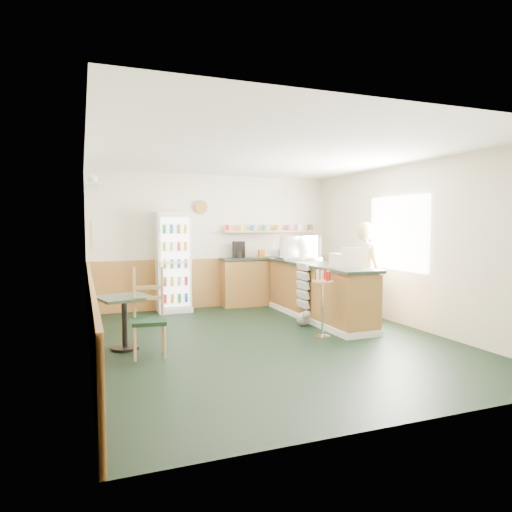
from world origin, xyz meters
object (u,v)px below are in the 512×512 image
drinks_fridge (173,262)px  display_case (299,248)px  cash_register (346,261)px  cafe_chair (148,309)px  cafe_table (124,312)px  condiment_stand (323,293)px  shopkeeper (367,272)px

drinks_fridge → display_case: (2.26, -0.90, 0.27)m
cash_register → cafe_chair: bearing=-170.8°
cafe_table → cafe_chair: (0.27, -0.36, 0.08)m
display_case → condiment_stand: display_case is taller
display_case → condiment_stand: size_ratio=0.80×
cash_register → cafe_table: bearing=-177.2°
shopkeeper → cash_register: bearing=116.6°
cafe_chair → cash_register: bearing=11.1°
display_case → cash_register: bearing=-90.0°
drinks_fridge → cafe_table: 2.76m
display_case → cafe_table: 3.82m
condiment_stand → cash_register: bearing=24.4°
shopkeeper → cafe_chair: shopkeeper is taller
cash_register → shopkeeper: size_ratio=0.24×
drinks_fridge → condiment_stand: 3.32m
drinks_fridge → shopkeeper: 3.66m
cash_register → condiment_stand: bearing=-151.1°
cash_register → display_case: bearing=94.6°
condiment_stand → cafe_table: condiment_stand is taller
display_case → cash_register: display_case is taller
cash_register → condiment_stand: (-0.55, -0.25, -0.45)m
cafe_table → cafe_chair: cafe_chair is taller
display_case → condiment_stand: (-0.55, -1.93, -0.57)m
cash_register → cafe_table: 3.46m
display_case → condiment_stand: bearing=-105.9°
display_case → cafe_table: size_ratio=0.98×
drinks_fridge → cafe_table: size_ratio=2.37×
shopkeeper → condiment_stand: (-1.25, -0.68, -0.20)m
display_case → cafe_table: display_case is taller
drinks_fridge → cafe_table: drinks_fridge is taller
drinks_fridge → cash_register: bearing=-48.7°
condiment_stand → cafe_chair: cafe_chair is taller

